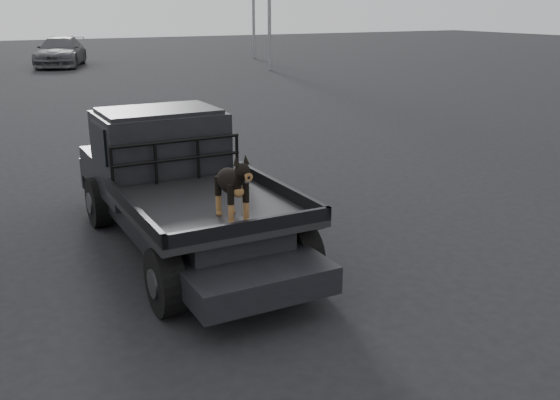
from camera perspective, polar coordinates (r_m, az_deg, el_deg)
ground at (r=7.24m, az=-10.15°, el=-9.17°), size 120.00×120.00×0.00m
flatbed_ute at (r=8.55m, az=-8.69°, el=-1.55°), size 2.00×5.40×0.92m
ute_cab at (r=9.19m, az=-10.94°, el=5.48°), size 1.72×1.30×0.88m
headache_rack at (r=8.53m, az=-9.37°, el=3.52°), size 1.80×0.08×0.55m
dog at (r=6.91m, az=-4.46°, el=1.22°), size 0.32×0.60×0.74m
distant_car_b at (r=36.90m, az=-19.43°, el=12.65°), size 3.84×5.80×1.56m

